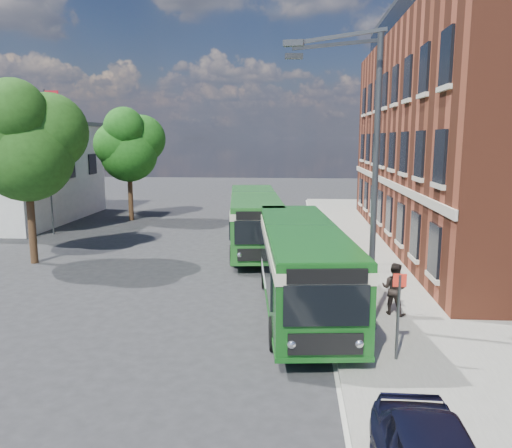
{
  "coord_description": "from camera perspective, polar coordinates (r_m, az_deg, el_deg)",
  "views": [
    {
      "loc": [
        2.82,
        -17.11,
        6.03
      ],
      "look_at": [
        1.07,
        5.09,
        2.2
      ],
      "focal_mm": 35.0,
      "sensor_mm": 36.0,
      "label": 1
    }
  ],
  "objects": [
    {
      "name": "ground",
      "position": [
        18.36,
        -4.65,
        -9.45
      ],
      "size": [
        120.0,
        120.0,
        0.0
      ],
      "primitive_type": "plane",
      "color": "#262629",
      "rests_on": "ground"
    },
    {
      "name": "pavement",
      "position": [
        26.14,
        13.6,
        -3.69
      ],
      "size": [
        6.0,
        48.0,
        0.15
      ],
      "primitive_type": "cube",
      "color": "gray",
      "rests_on": "ground"
    },
    {
      "name": "kerb_line",
      "position": [
        25.85,
        6.89,
        -3.8
      ],
      "size": [
        0.12,
        48.0,
        0.01
      ],
      "primitive_type": "cube",
      "color": "beige",
      "rests_on": "ground"
    },
    {
      "name": "brick_office",
      "position": [
        31.2,
        25.95,
        10.52
      ],
      "size": [
        12.1,
        26.0,
        14.2
      ],
      "color": "brown",
      "rests_on": "ground"
    },
    {
      "name": "white_building",
      "position": [
        40.89,
        -26.25,
        5.43
      ],
      "size": [
        9.4,
        13.4,
        7.3
      ],
      "color": "beige",
      "rests_on": "ground"
    },
    {
      "name": "flagpole",
      "position": [
        33.78,
        -22.57,
        7.17
      ],
      "size": [
        0.95,
        0.1,
        9.0
      ],
      "color": "#383B3D",
      "rests_on": "ground"
    },
    {
      "name": "street_lamp",
      "position": [
        15.3,
        12.1,
        4.89
      ],
      "size": [
        2.96,
        2.38,
        9.0
      ],
      "color": "#383B3D",
      "rests_on": "ground"
    },
    {
      "name": "bus_stop_sign",
      "position": [
        13.96,
        15.95,
        -9.53
      ],
      "size": [
        0.35,
        0.08,
        2.52
      ],
      "color": "#383B3D",
      "rests_on": "ground"
    },
    {
      "name": "bus_front",
      "position": [
        17.71,
        5.21,
        -4.0
      ],
      "size": [
        3.66,
        10.99,
        3.02
      ],
      "color": "#124D15",
      "rests_on": "ground"
    },
    {
      "name": "bus_rear",
      "position": [
        27.44,
        -0.19,
        0.96
      ],
      "size": [
        3.84,
        11.52,
        3.02
      ],
      "color": "#205F20",
      "rests_on": "ground"
    },
    {
      "name": "pedestrian_a",
      "position": [
        16.4,
        10.62,
        -8.02
      ],
      "size": [
        0.79,
        0.67,
        1.84
      ],
      "primitive_type": "imported",
      "rotation": [
        0.0,
        0.0,
        3.54
      ],
      "color": "black",
      "rests_on": "pavement"
    },
    {
      "name": "pedestrian_b",
      "position": [
        17.54,
        15.51,
        -7.13
      ],
      "size": [
        1.09,
        1.02,
        1.78
      ],
      "primitive_type": "imported",
      "rotation": [
        0.0,
        0.0,
        2.62
      ],
      "color": "black",
      "rests_on": "pavement"
    },
    {
      "name": "tree_left",
      "position": [
        26.08,
        -24.79,
        8.62
      ],
      "size": [
        5.16,
        4.91,
        8.72
      ],
      "color": "#362113",
      "rests_on": "ground"
    },
    {
      "name": "tree_mid",
      "position": [
        33.76,
        -24.92,
        8.32
      ],
      "size": [
        4.98,
        4.74,
        8.42
      ],
      "color": "#362113",
      "rests_on": "ground"
    },
    {
      "name": "tree_right",
      "position": [
        37.88,
        -14.32,
        8.79
      ],
      "size": [
        4.88,
        4.64,
        8.24
      ],
      "color": "#362113",
      "rests_on": "ground"
    }
  ]
}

